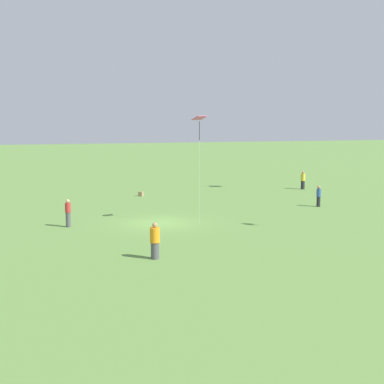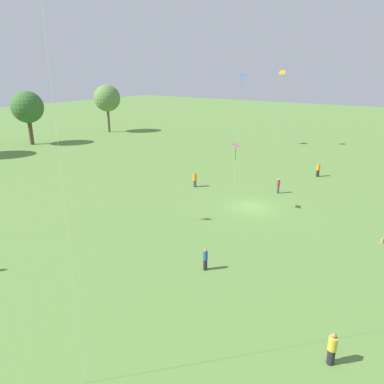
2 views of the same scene
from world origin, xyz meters
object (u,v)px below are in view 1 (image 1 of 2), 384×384
Objects in this scene: person_1 at (303,180)px; person_4 at (319,196)px; person_2 at (68,213)px; person_0 at (155,241)px; kite_0 at (199,122)px; picnic_bag_0 at (141,194)px.

person_1 reaches higher than person_4.
person_2 reaches higher than person_1.
person_4 is (-18.91, -2.35, -0.06)m from person_2.
person_0 is at bearing 58.11° from person_2.
kite_0 is at bearing -58.02° from person_4.
person_1 is 20.67m from kite_0.
person_4 is at bearing 140.77° from person_1.
person_2 reaches higher than person_4.
person_0 is at bearing 120.44° from person_1.
person_1 is at bearing 170.93° from person_4.
kite_0 is at bearing 94.40° from picnic_bag_0.
kite_0 is (14.80, 13.30, 5.59)m from person_1.
person_2 is at bearing -69.51° from person_4.
person_2 is at bearing 100.96° from person_1.
person_2 is at bearing 18.39° from kite_0.
picnic_bag_0 is (-7.10, -12.00, -0.68)m from person_2.
person_4 is at bearing 140.73° from picnic_bag_0.
person_4 is at bearing 134.95° from person_2.
person_1 is 3.53× the size of picnic_bag_0.
kite_0 is (10.79, 3.62, 5.63)m from person_4.
picnic_bag_0 is (1.02, -13.28, -6.24)m from kite_0.
person_4 is 15.27m from picnic_bag_0.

